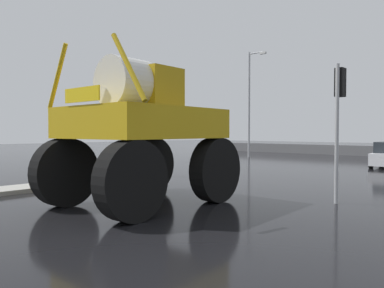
{
  "coord_description": "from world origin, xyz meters",
  "views": [
    {
      "loc": [
        8.68,
        0.31,
        2.08
      ],
      "look_at": [
        0.16,
        9.7,
        1.68
      ],
      "focal_mm": 34.77,
      "sensor_mm": 36.0,
      "label": 1
    }
  ],
  "objects": [
    {
      "name": "ground_plane",
      "position": [
        0.0,
        18.0,
        0.0
      ],
      "size": [
        120.0,
        120.0,
        0.0
      ],
      "primitive_type": "plane",
      "color": "black"
    },
    {
      "name": "oversize_sprayer",
      "position": [
        0.42,
        7.27,
        2.12
      ],
      "size": [
        4.08,
        5.31,
        4.5
      ],
      "rotation": [
        0.0,
        0.0,
        1.61
      ],
      "color": "black",
      "rests_on": "ground"
    },
    {
      "name": "median_island",
      "position": [
        -4.64,
        6.64,
        0.07
      ],
      "size": [
        1.35,
        7.28,
        0.15
      ],
      "primitive_type": "cube",
      "color": "#9E9B93",
      "rests_on": "ground"
    },
    {
      "name": "streetlight_far_left",
      "position": [
        -8.5,
        26.46,
        4.79
      ],
      "size": [
        1.66,
        0.24,
        8.72
      ],
      "color": "#A8AAAF",
      "rests_on": "ground"
    },
    {
      "name": "traffic_signal_near_left",
      "position": [
        -5.58,
        11.29,
        2.38
      ],
      "size": [
        0.24,
        0.54,
        3.28
      ],
      "color": "#A8AAAF",
      "rests_on": "ground"
    },
    {
      "name": "bare_tree_left",
      "position": [
        -11.21,
        18.13,
        4.43
      ],
      "size": [
        2.8,
        2.8,
        5.69
      ],
      "color": "#473828",
      "rests_on": "ground"
    },
    {
      "name": "traffic_signal_near_right",
      "position": [
        4.55,
        11.28,
        2.97
      ],
      "size": [
        0.24,
        0.54,
        4.07
      ],
      "color": "#A8AAAF",
      "rests_on": "ground"
    }
  ]
}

